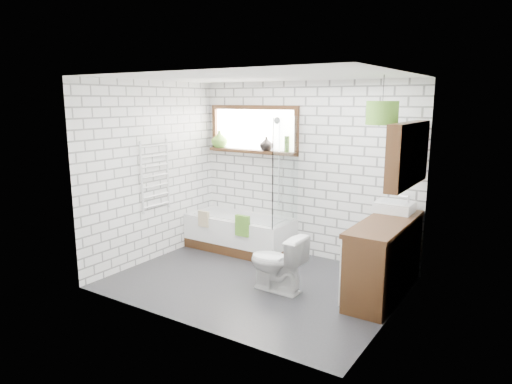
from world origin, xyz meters
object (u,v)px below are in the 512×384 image
Objects in this scene: basin at (395,207)px; vanity at (385,258)px; pendant at (382,113)px; bathtub at (240,233)px; toilet at (277,262)px.

vanity is at bearing -83.16° from basin.
vanity is at bearing 47.77° from pendant.
basin is 1.30m from pendant.
vanity is at bearing -10.24° from bathtub.
toilet reaches higher than bathtub.
pendant is (-0.09, -0.10, 1.66)m from vanity.
pendant is at bearing -132.23° from vanity.
toilet is at bearing -151.94° from vanity.
toilet is at bearing -39.28° from bathtub.
pendant is (-0.03, -0.60, 1.16)m from basin.
basin is at bearing 87.28° from pendant.
pendant reaches higher than toilet.
bathtub is 3.67× the size of basin.
bathtub is at bearing -178.05° from basin.
pendant reaches higher than basin.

